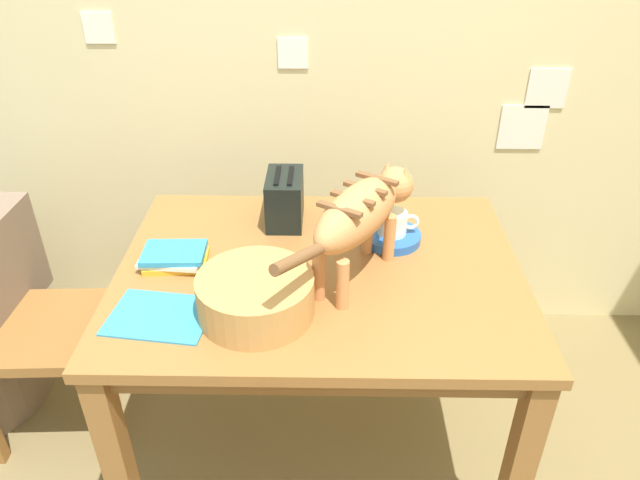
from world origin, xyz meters
TOP-DOWN VIEW (x-y plane):
  - wall_rear at (-0.00, 1.92)m, footprint 4.24×0.11m
  - dining_table at (-0.03, 1.15)m, footprint 1.24×0.93m
  - cat at (0.10, 1.13)m, footprint 0.40×0.61m
  - saucer_bowl at (0.21, 1.31)m, footprint 0.19×0.19m
  - coffee_mug at (0.21, 1.31)m, footprint 0.13×0.09m
  - magazine at (-0.46, 0.91)m, footprint 0.30×0.23m
  - book_stack at (-0.47, 1.16)m, footprint 0.21×0.15m
  - wicker_basket at (-0.20, 0.93)m, footprint 0.32×0.32m
  - toaster at (-0.15, 1.43)m, footprint 0.12×0.20m
  - wooden_chair_near at (-1.02, 1.22)m, footprint 0.44×0.44m

SIDE VIEW (x-z plane):
  - wooden_chair_near at x=-1.02m, z-range -0.01..0.93m
  - dining_table at x=-0.03m, z-range 0.29..1.05m
  - magazine at x=-0.46m, z-range 0.76..0.76m
  - saucer_bowl at x=0.21m, z-range 0.76..0.79m
  - book_stack at x=-0.47m, z-range 0.76..0.81m
  - wicker_basket at x=-0.20m, z-range 0.76..0.88m
  - coffee_mug at x=0.21m, z-range 0.79..0.87m
  - toaster at x=-0.15m, z-range 0.76..0.93m
  - cat at x=0.10m, z-range 0.82..1.12m
  - wall_rear at x=0.00m, z-range 0.00..2.50m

